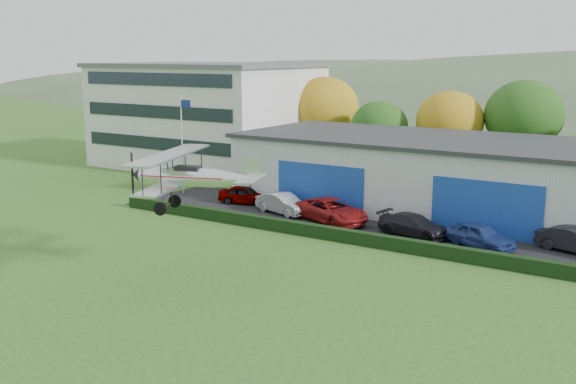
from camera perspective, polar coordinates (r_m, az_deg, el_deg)
The scene contains 14 objects.
ground at distance 28.38m, azimuth -7.82°, elevation -12.15°, with size 300.00×300.00×0.00m, color #2E5C1D.
apron at distance 44.43m, azimuth 13.23°, elevation -3.57°, with size 48.00×9.00×0.05m, color black.
hedge at distance 39.99m, azimuth 10.91°, elevation -4.59°, with size 46.00×0.60×0.80m, color black.
hangar at distance 49.84m, azimuth 18.27°, elevation 0.88°, with size 40.60×12.60×5.30m.
office_block at distance 71.09m, azimuth -6.73°, elevation 6.47°, with size 20.60×15.60×10.40m.
flagpole at distance 56.06m, azimuth -8.77°, elevation 4.64°, with size 1.05×0.10×8.00m.
tree_belt at distance 62.62m, azimuth 17.76°, elevation 5.70°, with size 75.70×13.22×10.12m.
car_0 at distance 52.24m, azimuth -3.61°, elevation -0.23°, with size 1.64×4.07×1.39m, color gray.
car_1 at distance 48.92m, azimuth -0.42°, elevation -0.96°, with size 1.56×4.48×1.48m, color silver.
car_2 at distance 46.53m, azimuth 3.68°, elevation -1.56°, with size 2.64×5.72×1.59m, color maroon.
car_3 at distance 43.74m, azimuth 10.47°, elevation -2.73°, with size 1.92×4.71×1.37m, color black.
car_4 at distance 41.91m, azimuth 15.79°, elevation -3.54°, with size 1.73×4.30×1.46m, color navy.
car_5 at distance 42.73m, azimuth 22.95°, elevation -3.73°, with size 1.55×4.45×1.47m, color black.
biplane at distance 33.62m, azimuth -8.24°, elevation 1.40°, with size 6.80×7.66×2.89m.
Camera 1 is at (17.15, -19.57, 11.33)m, focal length 42.56 mm.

